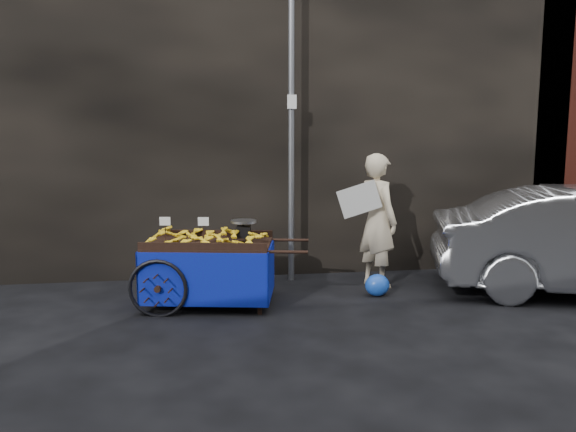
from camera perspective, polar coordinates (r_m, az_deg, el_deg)
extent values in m
plane|color=black|center=(6.47, -0.55, -9.48)|extent=(80.00, 80.00, 0.00)
cube|color=black|center=(8.72, -9.66, 11.59)|extent=(11.00, 2.00, 5.00)
cylinder|color=slate|center=(7.49, 0.34, 8.46)|extent=(0.08, 0.08, 4.00)
cube|color=white|center=(7.46, 0.40, 11.54)|extent=(0.12, 0.02, 0.18)
cube|color=black|center=(6.57, -8.00, -2.94)|extent=(1.55, 1.13, 0.05)
cube|color=black|center=(6.96, -7.39, -1.78)|extent=(1.39, 0.30, 0.09)
cube|color=black|center=(6.16, -8.71, -3.11)|extent=(1.39, 0.30, 0.09)
cube|color=black|center=(6.22, -2.89, -6.83)|extent=(0.05, 0.05, 0.71)
cube|color=black|center=(6.90, -2.34, -5.32)|extent=(0.05, 0.05, 0.71)
cylinder|color=black|center=(6.12, -0.03, -3.67)|extent=(0.44, 0.12, 0.04)
cylinder|color=black|center=(6.81, 0.23, -2.46)|extent=(0.44, 0.12, 0.04)
torus|color=black|center=(6.32, -13.09, -7.22)|extent=(0.66, 0.17, 0.66)
torus|color=black|center=(7.21, -11.06, -5.24)|extent=(0.66, 0.17, 0.66)
cylinder|color=black|center=(6.76, -12.01, -6.17)|extent=(0.23, 0.98, 0.04)
cube|color=#082795|center=(6.20, -8.70, -6.45)|extent=(1.42, 0.29, 0.60)
cube|color=#082795|center=(7.06, -7.29, -4.63)|extent=(1.42, 0.29, 0.60)
cube|color=#082795|center=(6.80, -13.91, -5.31)|extent=(0.19, 0.90, 0.60)
cube|color=#082795|center=(6.54, -1.76, -5.59)|extent=(0.19, 0.90, 0.60)
cube|color=black|center=(6.52, -4.53, -1.62)|extent=(0.18, 0.15, 0.14)
cylinder|color=silver|center=(6.50, -4.54, -0.55)|extent=(0.35, 0.35, 0.03)
cube|color=white|center=(6.53, -12.39, -0.52)|extent=(0.12, 0.03, 0.10)
cube|color=white|center=(6.43, -8.60, -0.55)|extent=(0.12, 0.03, 0.10)
imported|color=beige|center=(7.39, 9.06, -0.44)|extent=(0.64, 0.75, 1.74)
cube|color=silver|center=(7.09, 7.25, 1.68)|extent=(0.58, 0.09, 0.50)
ellipsoid|color=blue|center=(7.04, 9.06, -6.95)|extent=(0.30, 0.24, 0.27)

